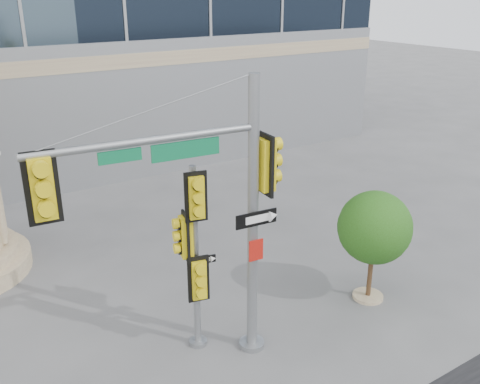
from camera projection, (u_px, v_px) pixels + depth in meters
ground at (299, 366)px, 12.20m from camera, size 120.00×120.00×0.00m
main_signal_pole at (203, 200)px, 10.93m from camera, size 5.03×0.92×6.51m
secondary_signal_pole at (194, 247)px, 11.91m from camera, size 0.79×0.69×4.56m
street_tree at (375, 230)px, 14.18m from camera, size 2.01×1.97×3.14m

